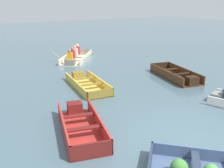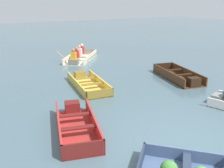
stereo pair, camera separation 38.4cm
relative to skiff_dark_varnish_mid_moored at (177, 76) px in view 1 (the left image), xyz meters
The scene contains 5 objects.
ground_plane 5.63m from the skiff_dark_varnish_mid_moored, 133.93° to the right, with size 80.00×80.00×0.00m, color #47606B.
skiff_dark_varnish_mid_moored is the anchor object (origin of this frame).
skiff_yellow_far_moored 4.08m from the skiff_dark_varnish_mid_moored, 160.99° to the left, with size 1.47×2.96×0.32m.
skiff_red_outer_moored 5.99m from the skiff_dark_varnish_mid_moored, 162.68° to the right, with size 1.68×2.73×0.39m.
rowboat_cream_with_crew 6.15m from the skiff_dark_varnish_mid_moored, 110.74° to the left, with size 2.99×3.21×0.90m.
Camera 1 is at (-4.47, -3.19, 3.28)m, focal length 40.00 mm.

